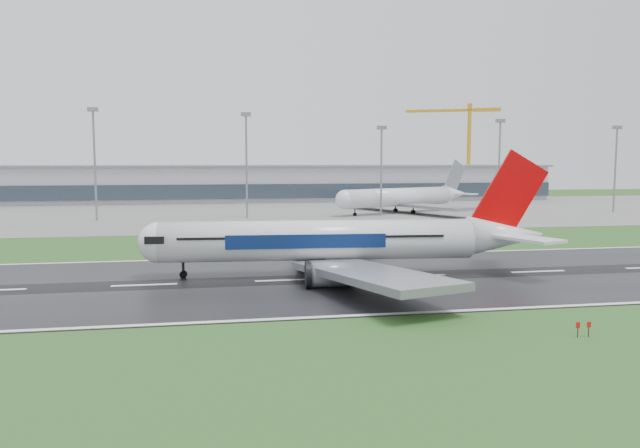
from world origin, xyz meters
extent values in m
plane|color=#234E1C|center=(0.00, 0.00, 0.00)|extent=(520.00, 520.00, 0.00)
cube|color=black|center=(0.00, 0.00, 0.05)|extent=(400.00, 45.00, 0.10)
cube|color=slate|center=(0.00, 125.00, 0.04)|extent=(400.00, 130.00, 0.08)
cube|color=#999BA4|center=(0.00, 185.00, 7.50)|extent=(240.00, 36.00, 15.00)
cylinder|color=gray|center=(-63.79, 100.00, 15.88)|extent=(0.64, 0.64, 31.76)
cylinder|color=gray|center=(-19.78, 100.00, 15.47)|extent=(0.64, 0.64, 30.95)
cylinder|color=gray|center=(22.68, 100.00, 13.68)|extent=(0.64, 0.64, 27.36)
cylinder|color=gray|center=(62.68, 100.00, 14.97)|extent=(0.64, 0.64, 29.94)
cylinder|color=gray|center=(105.16, 100.00, 14.13)|extent=(0.64, 0.64, 28.25)
camera|label=1|loc=(-30.53, -87.18, 17.34)|focal=34.23mm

